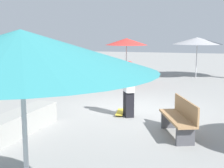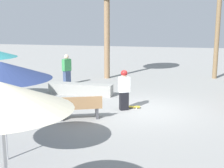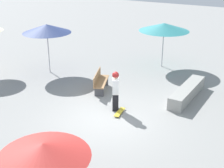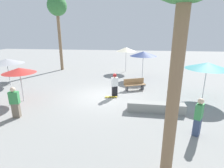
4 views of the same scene
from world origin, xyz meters
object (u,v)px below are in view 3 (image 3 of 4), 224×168
at_px(skater_main, 115,90).
at_px(shade_umbrella_red, 43,150).
at_px(concrete_ledge, 187,92).
at_px(shade_umbrella_teal, 164,27).
at_px(shade_umbrella_navy, 47,29).
at_px(bench_far, 100,81).
at_px(skateboard, 120,112).

bearing_deg(skater_main, shade_umbrella_red, -14.99).
distance_m(concrete_ledge, shade_umbrella_teal, 4.54).
bearing_deg(shade_umbrella_navy, bench_far, -101.41).
xyz_separation_m(skateboard, concrete_ledge, (2.69, -1.79, 0.20)).
distance_m(shade_umbrella_navy, shade_umbrella_teal, 6.02).
bearing_deg(shade_umbrella_teal, shade_umbrella_red, -170.57).
height_order(concrete_ledge, bench_far, bench_far).
relative_size(skateboard, concrete_ledge, 0.27).
bearing_deg(skater_main, skateboard, 26.17).
distance_m(skater_main, bench_far, 2.06).
height_order(skater_main, bench_far, skater_main).
height_order(skater_main, concrete_ledge, skater_main).
distance_m(shade_umbrella_red, shade_umbrella_teal, 11.60).
height_order(skateboard, bench_far, bench_far).
bearing_deg(concrete_ledge, skateboard, 146.41).
height_order(skater_main, skateboard, skater_main).
height_order(skateboard, shade_umbrella_red, shade_umbrella_red).
bearing_deg(shade_umbrella_navy, concrete_ledge, -86.34).
relative_size(skater_main, skateboard, 1.93).
xyz_separation_m(concrete_ledge, shade_umbrella_navy, (-0.46, 7.16, 2.02)).
xyz_separation_m(shade_umbrella_navy, shade_umbrella_teal, (3.75, -4.70, -0.11)).
relative_size(skater_main, shade_umbrella_red, 0.75).
xyz_separation_m(skateboard, bench_far, (1.52, 1.83, 0.37)).
relative_size(concrete_ledge, bench_far, 1.87).
height_order(concrete_ledge, shade_umbrella_red, shade_umbrella_red).
bearing_deg(shade_umbrella_teal, shade_umbrella_navy, 128.61).
relative_size(shade_umbrella_red, shade_umbrella_teal, 0.81).
xyz_separation_m(shade_umbrella_red, shade_umbrella_teal, (11.44, 1.90, 0.20)).
height_order(skater_main, shade_umbrella_teal, shade_umbrella_teal).
relative_size(skateboard, shade_umbrella_teal, 0.31).
height_order(bench_far, shade_umbrella_red, shade_umbrella_red).
bearing_deg(shade_umbrella_navy, skateboard, -112.55).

